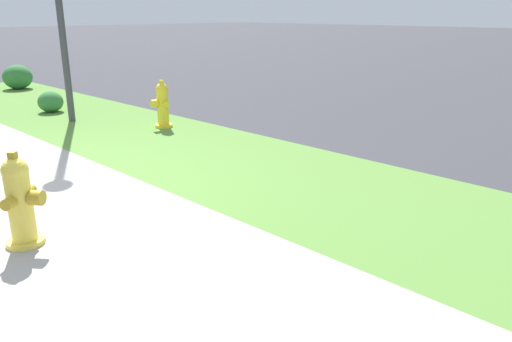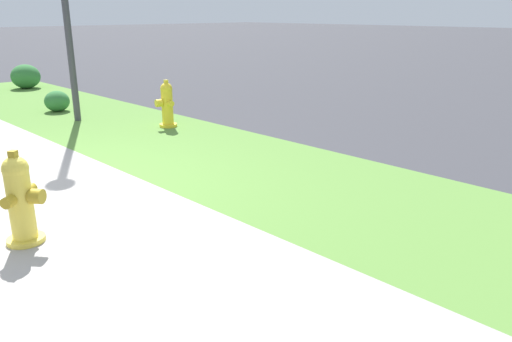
{
  "view_description": "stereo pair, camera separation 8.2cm",
  "coord_description": "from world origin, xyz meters",
  "px_view_note": "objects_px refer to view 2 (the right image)",
  "views": [
    {
      "loc": [
        5.03,
        -1.74,
        1.79
      ],
      "look_at": [
        1.99,
        1.35,
        0.4
      ],
      "focal_mm": 35.0,
      "sensor_mm": 36.0,
      "label": 1
    },
    {
      "loc": [
        5.09,
        -1.68,
        1.79
      ],
      "look_at": [
        1.99,
        1.35,
        0.4
      ],
      "focal_mm": 35.0,
      "sensor_mm": 36.0,
      "label": 2
    }
  ],
  "objects_px": {
    "fire_hydrant_across_street": "(21,200)",
    "shrub_bush_mid_verge": "(26,76)",
    "fire_hydrant_far_end": "(167,105)",
    "shrub_bush_near_lamp": "(57,101)"
  },
  "relations": [
    {
      "from": "fire_hydrant_far_end",
      "to": "shrub_bush_mid_verge",
      "type": "bearing_deg",
      "value": 10.72
    },
    {
      "from": "fire_hydrant_far_end",
      "to": "shrub_bush_mid_verge",
      "type": "relative_size",
      "value": 1.12
    },
    {
      "from": "shrub_bush_near_lamp",
      "to": "shrub_bush_mid_verge",
      "type": "distance_m",
      "value": 3.48
    },
    {
      "from": "shrub_bush_near_lamp",
      "to": "shrub_bush_mid_verge",
      "type": "bearing_deg",
      "value": 168.08
    },
    {
      "from": "fire_hydrant_across_street",
      "to": "fire_hydrant_far_end",
      "type": "bearing_deg",
      "value": -177.96
    },
    {
      "from": "fire_hydrant_across_street",
      "to": "shrub_bush_mid_verge",
      "type": "relative_size",
      "value": 1.15
    },
    {
      "from": "fire_hydrant_across_street",
      "to": "shrub_bush_near_lamp",
      "type": "bearing_deg",
      "value": -153.82
    },
    {
      "from": "fire_hydrant_far_end",
      "to": "shrub_bush_near_lamp",
      "type": "bearing_deg",
      "value": 26.45
    },
    {
      "from": "fire_hydrant_far_end",
      "to": "shrub_bush_mid_verge",
      "type": "xyz_separation_m",
      "value": [
        -5.94,
        0.01,
        -0.08
      ]
    },
    {
      "from": "fire_hydrant_across_street",
      "to": "shrub_bush_near_lamp",
      "type": "height_order",
      "value": "fire_hydrant_across_street"
    }
  ]
}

